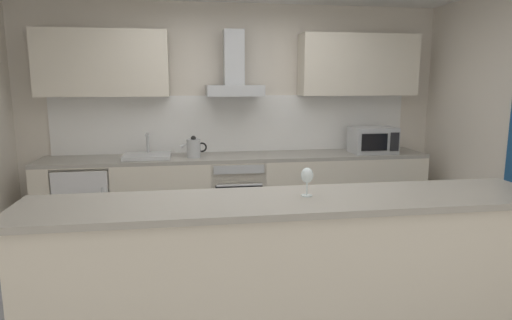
{
  "coord_description": "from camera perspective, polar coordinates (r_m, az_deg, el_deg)",
  "views": [
    {
      "loc": [
        -0.56,
        -3.28,
        1.71
      ],
      "look_at": [
        0.02,
        0.38,
        1.05
      ],
      "focal_mm": 30.67,
      "sensor_mm": 36.0,
      "label": 1
    }
  ],
  "objects": [
    {
      "name": "counter_back",
      "position": [
        5.02,
        -2.26,
        -4.47
      ],
      "size": [
        4.3,
        0.6,
        0.9
      ],
      "color": "beige",
      "rests_on": "ground"
    },
    {
      "name": "counter_island",
      "position": [
        2.83,
        4.61,
        -14.86
      ],
      "size": [
        3.24,
        0.64,
        1.02
      ],
      "color": "beige",
      "rests_on": "ground"
    },
    {
      "name": "refrigerator",
      "position": [
        5.08,
        -21.16,
        -5.25
      ],
      "size": [
        0.58,
        0.6,
        0.85
      ],
      "color": "white",
      "rests_on": "ground"
    },
    {
      "name": "kettle",
      "position": [
        4.82,
        -8.12,
        1.57
      ],
      "size": [
        0.29,
        0.15,
        0.24
      ],
      "color": "#B7BABC",
      "rests_on": "counter_back"
    },
    {
      "name": "sink",
      "position": [
        4.89,
        -14.0,
        0.59
      ],
      "size": [
        0.5,
        0.4,
        0.26
      ],
      "color": "silver",
      "rests_on": "counter_back"
    },
    {
      "name": "wine_glass",
      "position": [
        2.69,
        6.68,
        -2.15
      ],
      "size": [
        0.08,
        0.08,
        0.18
      ],
      "color": "silver",
      "rests_on": "counter_island"
    },
    {
      "name": "ground",
      "position": [
        3.74,
        0.67,
        -17.24
      ],
      "size": [
        5.89,
        4.73,
        0.02
      ],
      "primitive_type": "cube",
      "color": "gray"
    },
    {
      "name": "backsplash_tile",
      "position": [
        5.18,
        -2.72,
        4.76
      ],
      "size": [
        4.15,
        0.02,
        0.66
      ],
      "primitive_type": "cube",
      "color": "white"
    },
    {
      "name": "microwave",
      "position": [
        5.26,
        14.98,
        2.54
      ],
      "size": [
        0.5,
        0.38,
        0.3
      ],
      "color": "#B7BABC",
      "rests_on": "counter_back"
    },
    {
      "name": "range_hood",
      "position": [
        4.96,
        -2.88,
        10.97
      ],
      "size": [
        0.62,
        0.45,
        0.72
      ],
      "color": "#B7BABC"
    },
    {
      "name": "oven",
      "position": [
        4.98,
        -2.59,
        -4.45
      ],
      "size": [
        0.6,
        0.62,
        0.8
      ],
      "color": "slate",
      "rests_on": "ground"
    },
    {
      "name": "upper_cabinets",
      "position": [
        5.01,
        -2.59,
        12.36
      ],
      "size": [
        4.24,
        0.32,
        0.7
      ],
      "color": "beige"
    },
    {
      "name": "wall_back",
      "position": [
        5.25,
        -2.81,
        5.59
      ],
      "size": [
        5.89,
        0.12,
        2.6
      ],
      "primitive_type": "cube",
      "color": "silver",
      "rests_on": "ground"
    }
  ]
}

